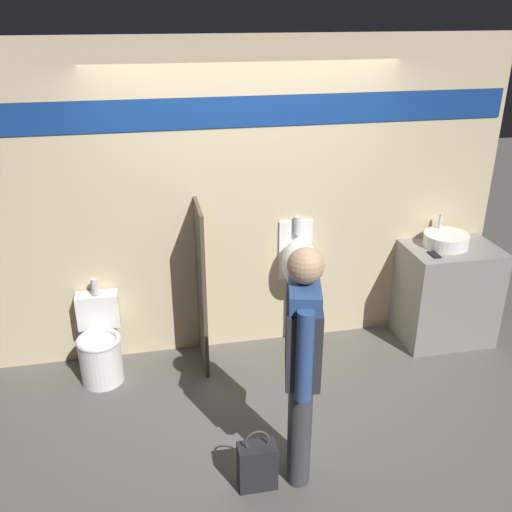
# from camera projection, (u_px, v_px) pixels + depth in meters

# --- Properties ---
(ground_plane) EXTENTS (16.00, 16.00, 0.00)m
(ground_plane) POSITION_uv_depth(u_px,v_px,m) (260.00, 376.00, 4.85)
(ground_plane) COLOR #5B5651
(display_wall) EXTENTS (4.55, 0.07, 2.70)m
(display_wall) POSITION_uv_depth(u_px,v_px,m) (246.00, 202.00, 4.83)
(display_wall) COLOR beige
(display_wall) RESTS_ON ground_plane
(sink_counter) EXTENTS (0.82, 0.57, 0.92)m
(sink_counter) POSITION_uv_depth(u_px,v_px,m) (446.00, 294.00, 5.25)
(sink_counter) COLOR gray
(sink_counter) RESTS_ON ground_plane
(sink_basin) EXTENTS (0.40, 0.40, 0.25)m
(sink_basin) POSITION_uv_depth(u_px,v_px,m) (446.00, 240.00, 5.08)
(sink_basin) COLOR white
(sink_basin) RESTS_ON sink_counter
(cell_phone) EXTENTS (0.07, 0.14, 0.01)m
(cell_phone) POSITION_uv_depth(u_px,v_px,m) (434.00, 255.00, 4.91)
(cell_phone) COLOR black
(cell_phone) RESTS_ON sink_counter
(divider_near_counter) EXTENTS (0.03, 0.50, 1.45)m
(divider_near_counter) POSITION_uv_depth(u_px,v_px,m) (202.00, 288.00, 4.76)
(divider_near_counter) COLOR #4C4238
(divider_near_counter) RESTS_ON ground_plane
(urinal_near_counter) EXTENTS (0.32, 0.29, 1.23)m
(urinal_near_counter) POSITION_uv_depth(u_px,v_px,m) (299.00, 263.00, 4.98)
(urinal_near_counter) COLOR silver
(urinal_near_counter) RESTS_ON ground_plane
(toilet) EXTENTS (0.36, 0.52, 0.83)m
(toilet) POSITION_uv_depth(u_px,v_px,m) (100.00, 346.00, 4.74)
(toilet) COLOR white
(toilet) RESTS_ON ground_plane
(person_in_vest) EXTENTS (0.31, 0.56, 1.65)m
(person_in_vest) POSITION_uv_depth(u_px,v_px,m) (302.00, 352.00, 3.49)
(person_in_vest) COLOR #3D3D42
(person_in_vest) RESTS_ON ground_plane
(shopping_bag) EXTENTS (0.25, 0.14, 0.45)m
(shopping_bag) POSITION_uv_depth(u_px,v_px,m) (257.00, 465.00, 3.69)
(shopping_bag) COLOR #232328
(shopping_bag) RESTS_ON ground_plane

